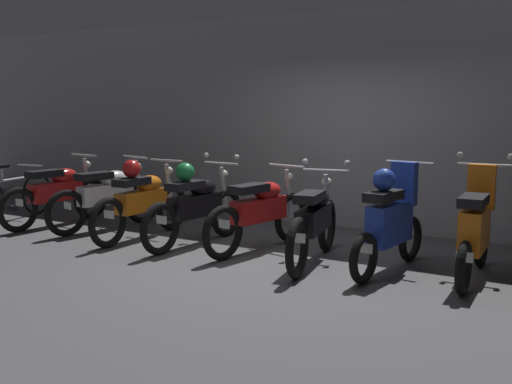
% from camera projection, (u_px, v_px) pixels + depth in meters
% --- Properties ---
extents(ground_plane, '(80.00, 80.00, 0.00)m').
position_uv_depth(ground_plane, '(275.00, 261.00, 7.25)').
color(ground_plane, '#4C4C4F').
extents(back_wall, '(16.00, 0.30, 3.14)m').
position_uv_depth(back_wall, '(356.00, 120.00, 9.07)').
color(back_wall, gray).
rests_on(back_wall, ground).
extents(motorbike_slot_0, '(0.56, 1.95, 1.03)m').
position_uv_depth(motorbike_slot_0, '(57.00, 193.00, 9.31)').
color(motorbike_slot_0, black).
rests_on(motorbike_slot_0, ground).
extents(motorbike_slot_1, '(0.61, 1.93, 1.03)m').
position_uv_depth(motorbike_slot_1, '(107.00, 196.00, 9.00)').
color(motorbike_slot_1, black).
rests_on(motorbike_slot_1, ground).
extents(motorbike_slot_2, '(0.56, 1.95, 1.08)m').
position_uv_depth(motorbike_slot_2, '(142.00, 200.00, 8.38)').
color(motorbike_slot_2, black).
rests_on(motorbike_slot_2, ground).
extents(motorbike_slot_3, '(0.59, 1.95, 1.15)m').
position_uv_depth(motorbike_slot_3, '(196.00, 205.00, 7.99)').
color(motorbike_slot_3, black).
rests_on(motorbike_slot_3, ground).
extents(motorbike_slot_4, '(0.58, 1.94, 1.03)m').
position_uv_depth(motorbike_slot_4, '(260.00, 211.00, 7.71)').
color(motorbike_slot_4, black).
rests_on(motorbike_slot_4, ground).
extents(motorbike_slot_5, '(0.62, 1.93, 1.15)m').
position_uv_depth(motorbike_slot_5, '(314.00, 221.00, 7.09)').
color(motorbike_slot_5, black).
rests_on(motorbike_slot_5, ground).
extents(motorbike_slot_6, '(0.56, 1.68, 1.18)m').
position_uv_depth(motorbike_slot_6, '(390.00, 220.00, 6.72)').
color(motorbike_slot_6, black).
rests_on(motorbike_slot_6, ground).
extents(motorbike_slot_7, '(0.59, 1.68, 1.29)m').
position_uv_depth(motorbike_slot_7, '(475.00, 229.00, 6.43)').
color(motorbike_slot_7, black).
rests_on(motorbike_slot_7, ground).
extents(bicycle, '(0.50, 1.72, 0.89)m').
position_uv_depth(bicycle, '(13.00, 197.00, 9.75)').
color(bicycle, black).
rests_on(bicycle, ground).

